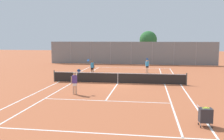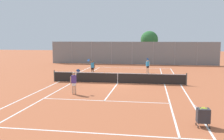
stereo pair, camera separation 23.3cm
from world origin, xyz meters
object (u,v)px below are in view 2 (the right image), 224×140
Objects in this scene: tennis_net at (118,78)px; ball_cart at (203,115)px; player_far_right at (148,65)px; loose_tennis_ball_1 at (77,79)px; player_near_side at (74,82)px; player_far_left at (93,67)px; loose_tennis_ball_0 at (103,78)px; tree_behind_left at (149,40)px.

tennis_net reaches higher than ball_cart.
loose_tennis_ball_1 is (-6.84, -5.39, -0.89)m from player_far_right.
player_near_side is 1.00× the size of player_far_left.
loose_tennis_ball_0 is at bearing 128.90° from tennis_net.
player_far_right is 8.75m from loose_tennis_ball_1.
loose_tennis_ball_0 is at bearing 9.88° from loose_tennis_ball_1.
player_near_side and player_far_left have the same top height.
player_far_right is (5.93, 2.62, 0.00)m from player_far_left.
loose_tennis_ball_0 is (-4.34, -4.96, -0.89)m from player_far_right.
loose_tennis_ball_0 is (-7.11, 12.62, -0.50)m from ball_cart.
ball_cart is (5.31, -10.37, 0.03)m from tennis_net.
ball_cart reaches higher than loose_tennis_ball_0.
player_near_side reaches higher than loose_tennis_ball_0.
player_near_side is 26.88× the size of loose_tennis_ball_0.
player_far_left is 16.25m from tree_behind_left.
tennis_net is at bearing -97.44° from tree_behind_left.
player_far_right is (-2.77, 17.57, 0.39)m from ball_cart.
player_far_left is (-3.39, 4.58, 0.42)m from tennis_net.
player_far_right is at bearing 98.97° from ball_cart.
player_far_left reaches higher than tennis_net.
ball_cart is at bearing -35.16° from player_near_side.
player_near_side is 26.88× the size of loose_tennis_ball_1.
tennis_net is at bearing -53.46° from player_far_left.
loose_tennis_ball_1 is at bearing 105.13° from player_near_side.
tennis_net is 4.69m from loose_tennis_ball_1.
tree_behind_left reaches higher than player_far_right.
tennis_net is at bearing 117.09° from ball_cart.
player_far_left is 2.96m from loose_tennis_ball_0.
player_far_left reaches higher than ball_cart.
ball_cart is at bearing -60.58° from loose_tennis_ball_0.
tennis_net is 6.76× the size of player_near_side.
player_near_side reaches higher than tennis_net.
loose_tennis_ball_1 is (-0.91, -2.78, -0.89)m from player_far_left.
loose_tennis_ball_1 is at bearing 157.24° from tennis_net.
loose_tennis_ball_0 is (0.69, 7.12, -0.89)m from player_near_side.
tree_behind_left is (6.85, 17.65, 3.69)m from loose_tennis_ball_1.
tree_behind_left is (0.01, 12.25, 2.80)m from player_far_right.
tree_behind_left is at bearing 95.29° from ball_cart.
tennis_net is 5.72m from player_far_left.
player_near_side is at bearing 144.84° from ball_cart.
tree_behind_left is (2.54, 19.45, 3.21)m from tennis_net.
ball_cart is 0.54× the size of player_far_right.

